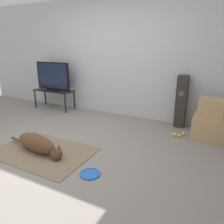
{
  "coord_description": "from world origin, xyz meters",
  "views": [
    {
      "loc": [
        2.24,
        -2.32,
        1.57
      ],
      "look_at": [
        0.58,
        0.87,
        0.45
      ],
      "focal_mm": 35.0,
      "sensor_mm": 36.0,
      "label": 1
    }
  ],
  "objects": [
    {
      "name": "floor_speaker",
      "position": [
        1.55,
        1.92,
        0.51
      ],
      "size": [
        0.2,
        0.2,
        1.01
      ],
      "color": "#2D2823",
      "rests_on": "ground_plane"
    },
    {
      "name": "frisbee",
      "position": [
        0.9,
        -0.33,
        0.01
      ],
      "size": [
        0.26,
        0.26,
        0.03
      ],
      "color": "blue",
      "rests_on": "ground_plane"
    },
    {
      "name": "cardboard_box_upper",
      "position": [
        2.1,
        1.61,
        0.54
      ],
      "size": [
        0.4,
        0.39,
        0.3
      ],
      "color": "tan",
      "rests_on": "cardboard_box_lower"
    },
    {
      "name": "dog",
      "position": [
        -0.12,
        -0.19,
        0.14
      ],
      "size": [
        1.16,
        0.32,
        0.27
      ],
      "color": "brown",
      "rests_on": "area_rug"
    },
    {
      "name": "tv_stand",
      "position": [
        -1.51,
        1.75,
        0.41
      ],
      "size": [
        1.02,
        0.41,
        0.47
      ],
      "color": "black",
      "rests_on": "ground_plane"
    },
    {
      "name": "area_rug",
      "position": [
        -0.07,
        -0.15,
        0.01
      ],
      "size": [
        1.49,
        1.0,
        0.01
      ],
      "color": "#847056",
      "rests_on": "ground_plane"
    },
    {
      "name": "ground_plane",
      "position": [
        0.0,
        0.0,
        0.0
      ],
      "size": [
        12.0,
        12.0,
        0.0
      ],
      "primitive_type": "plane",
      "color": "gray"
    },
    {
      "name": "cardboard_box_lower",
      "position": [
        2.1,
        1.59,
        0.2
      ],
      "size": [
        0.52,
        0.51,
        0.39
      ],
      "color": "tan",
      "rests_on": "ground_plane"
    },
    {
      "name": "tennis_ball_near_speaker",
      "position": [
        1.58,
        1.38,
        0.03
      ],
      "size": [
        0.07,
        0.07,
        0.07
      ],
      "color": "#C6E033",
      "rests_on": "ground_plane"
    },
    {
      "name": "tennis_ball_by_boxes",
      "position": [
        1.66,
        1.36,
        0.03
      ],
      "size": [
        0.07,
        0.07,
        0.07
      ],
      "color": "#C6E033",
      "rests_on": "ground_plane"
    },
    {
      "name": "tennis_ball_loose_on_carpet",
      "position": [
        1.71,
        1.49,
        0.03
      ],
      "size": [
        0.07,
        0.07,
        0.07
      ],
      "color": "#C6E033",
      "rests_on": "ground_plane"
    },
    {
      "name": "tv",
      "position": [
        -1.51,
        1.75,
        0.81
      ],
      "size": [
        0.97,
        0.2,
        0.68
      ],
      "color": "black",
      "rests_on": "tv_stand"
    },
    {
      "name": "wall_back",
      "position": [
        0.0,
        2.1,
        1.27
      ],
      "size": [
        8.0,
        0.06,
        2.55
      ],
      "color": "silver",
      "rests_on": "ground_plane"
    }
  ]
}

